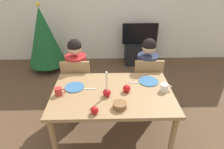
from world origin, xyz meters
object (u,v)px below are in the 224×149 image
Objects in this scene: dining_table at (112,98)px; person_left_child at (78,78)px; tv_stand at (139,53)px; mug_right at (164,88)px; person_right_child at (146,77)px; plate_right at (148,81)px; apple_by_left_plate at (95,110)px; mug_left at (59,91)px; candle_centerpiece at (107,91)px; apple_near_candle at (127,88)px; christmas_tree at (44,37)px; bowl_walnuts at (120,105)px; chair_left at (78,82)px; tv at (140,34)px; plate_left at (75,87)px; chair_right at (146,81)px.

dining_table is 1.19× the size of person_left_child.
mug_right is (-0.07, -2.29, 0.55)m from tv_stand.
person_left_child is at bearing 180.00° from person_right_child.
plate_right is 0.87m from apple_by_left_plate.
mug_left is 1.52× the size of apple_by_left_plate.
candle_centerpiece is 0.31m from apple_by_left_plate.
plate_right is 0.37m from apple_near_candle.
christmas_tree is 9.88× the size of bowl_walnuts.
dining_table is 1.56× the size of chair_left.
tv reaches higher than chair_left.
dining_table is 17.19× the size of apple_by_left_plate.
mug_right is at bearing -45.90° from christmas_tree.
apple_near_candle is at bearing 71.47° from bowl_walnuts.
dining_table is 4.53× the size of candle_centerpiece.
mug_left reaches higher than mug_right.
christmas_tree is at bearing 115.23° from plate_left.
tv_stand is 2.57× the size of plate_right.
mug_left is (-0.54, 0.04, -0.02)m from candle_centerpiece.
plate_left is at bearing 119.55° from apple_by_left_plate.
mug_right reaches higher than bowl_walnuts.
tv_stand is 2.16m from plate_right.
person_right_child is at bearing 0.00° from person_left_child.
plate_right is (0.96, -0.39, 0.24)m from chair_left.
person_right_child is (0.00, 0.03, 0.06)m from chair_right.
tv_stand is at bearing 84.05° from plate_right.
chair_right is 7.26× the size of mug_left.
tv_stand is 2.07× the size of candle_centerpiece.
person_left_child is 8.94× the size of mug_right.
plate_right is 3.06× the size of apple_by_left_plate.
apple_by_left_plate is at bearing -126.23° from chair_right.
tv is (0.15, 1.69, 0.20)m from chair_right.
plate_left is (-0.39, 0.18, -0.06)m from candle_centerpiece.
dining_table is at bearing 49.46° from candle_centerpiece.
candle_centerpiece is 2.36× the size of mug_right.
person_right_child reaches higher than plate_right.
mug_right is 0.88m from apple_by_left_plate.
dining_table is at bearing 3.62° from mug_left.
christmas_tree is 17.53× the size of apple_by_left_plate.
candle_centerpiece is at bearing -130.83° from chair_right.
apple_near_candle is at bearing -102.66° from tv_stand.
person_left_child is 1.03m from person_right_child.
chair_left is 2.07m from tv.
mug_left is 0.86× the size of bowl_walnuts.
chair_right reaches higher than mug_right.
chair_left is at bearing 129.47° from dining_table.
chair_right reaches higher than tv_stand.
dining_table is at bearing -51.99° from person_left_child.
christmas_tree reaches higher than bowl_walnuts.
mug_left is 0.77m from apple_near_candle.
christmas_tree is at bearing 121.12° from chair_left.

